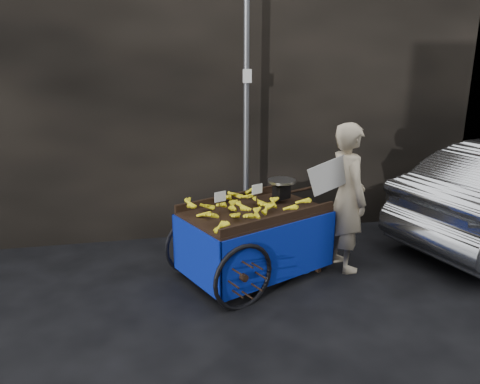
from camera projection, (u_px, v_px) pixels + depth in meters
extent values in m
plane|color=black|center=(244.00, 280.00, 5.79)|extent=(80.00, 80.00, 0.00)
cube|color=black|center=(148.00, 66.00, 7.33)|extent=(11.00, 2.00, 5.00)
cylinder|color=slate|center=(246.00, 105.00, 6.49)|extent=(0.08, 0.08, 4.00)
cube|color=white|center=(247.00, 76.00, 6.33)|extent=(0.12, 0.02, 0.18)
cube|color=black|center=(255.00, 213.00, 5.70)|extent=(1.93, 1.62, 0.06)
cube|color=black|center=(232.00, 198.00, 6.06)|extent=(1.53, 0.71, 0.10)
cube|color=black|center=(280.00, 219.00, 5.30)|extent=(1.53, 0.71, 0.10)
cube|color=black|center=(320.00, 242.00, 5.90)|extent=(0.07, 0.07, 0.83)
cube|color=black|center=(278.00, 223.00, 6.55)|extent=(0.07, 0.07, 0.83)
cylinder|color=black|center=(342.00, 206.00, 5.98)|extent=(0.49, 0.25, 0.04)
cylinder|color=black|center=(298.00, 190.00, 6.63)|extent=(0.49, 0.25, 0.04)
torus|color=black|center=(243.00, 277.00, 5.09)|extent=(0.73, 0.36, 0.78)
torus|color=black|center=(192.00, 244.00, 5.96)|extent=(0.73, 0.36, 0.78)
cylinder|color=black|center=(216.00, 259.00, 5.52)|extent=(0.52, 1.08, 0.05)
cube|color=#082D92|center=(282.00, 254.00, 5.39)|extent=(1.56, 0.71, 0.70)
cube|color=#082D92|center=(231.00, 227.00, 6.22)|extent=(1.56, 0.71, 0.70)
cube|color=#082D92|center=(196.00, 256.00, 5.34)|extent=(0.46, 0.99, 0.70)
cube|color=#082D92|center=(304.00, 226.00, 6.27)|extent=(0.46, 0.99, 0.70)
cube|color=black|center=(281.00, 192.00, 5.95)|extent=(0.23, 0.21, 0.17)
cylinder|color=silver|center=(282.00, 181.00, 5.91)|extent=(0.46, 0.46, 0.03)
cube|color=white|center=(220.00, 197.00, 5.20)|extent=(0.14, 0.07, 0.11)
cube|color=white|center=(257.00, 189.00, 5.49)|extent=(0.14, 0.07, 0.11)
imported|color=beige|center=(347.00, 198.00, 5.90)|extent=(0.52, 0.73, 1.90)
cube|color=beige|center=(329.00, 176.00, 5.65)|extent=(0.59, 0.07, 0.50)
ellipsoid|color=#1845BA|center=(304.00, 266.00, 5.93)|extent=(0.24, 0.20, 0.22)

